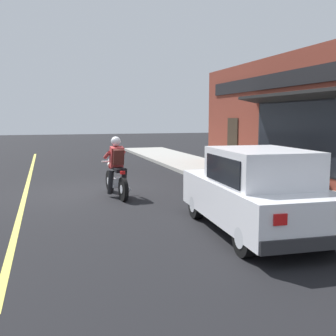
% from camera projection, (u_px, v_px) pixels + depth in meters
% --- Properties ---
extents(ground_plane, '(80.00, 80.00, 0.00)m').
position_uv_depth(ground_plane, '(91.00, 192.00, 11.31)').
color(ground_plane, black).
extents(sidewalk_curb, '(2.60, 22.00, 0.14)m').
position_uv_depth(sidewalk_curb, '(209.00, 169.00, 15.61)').
color(sidewalk_curb, '#9E9B93').
rests_on(sidewalk_curb, ground).
extents(lane_stripe, '(0.12, 19.80, 0.01)m').
position_uv_depth(lane_stripe, '(29.00, 179.00, 13.62)').
color(lane_stripe, '#D1C64C').
rests_on(lane_stripe, ground).
extents(storefront_building, '(1.25, 11.47, 4.20)m').
position_uv_depth(storefront_building, '(283.00, 118.00, 13.29)').
color(storefront_building, maroon).
rests_on(storefront_building, ground).
extents(motorcycle_with_rider, '(0.60, 2.02, 1.62)m').
position_uv_depth(motorcycle_with_rider, '(116.00, 172.00, 10.56)').
color(motorcycle_with_rider, black).
rests_on(motorcycle_with_rider, ground).
extents(car_hatchback, '(1.87, 3.87, 1.57)m').
position_uv_depth(car_hatchback, '(255.00, 192.00, 7.20)').
color(car_hatchback, black).
rests_on(car_hatchback, ground).
extents(trash_bin, '(0.56, 0.56, 0.98)m').
position_uv_depth(trash_bin, '(297.00, 169.00, 11.41)').
color(trash_bin, '#514C47').
rests_on(trash_bin, sidewalk_curb).
extents(fire_hydrant, '(0.36, 0.24, 0.88)m').
position_uv_depth(fire_hydrant, '(213.00, 160.00, 14.41)').
color(fire_hydrant, red).
rests_on(fire_hydrant, sidewalk_curb).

